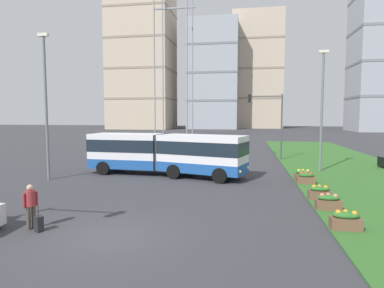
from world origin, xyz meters
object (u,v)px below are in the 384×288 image
articulated_bus (165,153)px  apartment_tower_west (142,58)px  car_silver_hatch (148,148)px  rolling_suitcase (39,223)px  apartment_tower_westcentre (214,76)px  flower_planter_4 (303,175)px  streetlight_median (322,106)px  pedestrian_crossing (31,203)px  flower_planter_2 (320,192)px  apartment_tower_centre (257,72)px  flower_planter_1 (328,202)px  streetlight_left (46,101)px  flower_planter_0 (346,220)px  flower_planter_3 (306,178)px  traffic_light_far_right (271,115)px

articulated_bus → apartment_tower_west: (-28.99, 83.44, 22.03)m
car_silver_hatch → rolling_suitcase: bearing=-82.4°
apartment_tower_westcentre → rolling_suitcase: bearing=-87.9°
car_silver_hatch → articulated_bus: bearing=-66.9°
flower_planter_4 → apartment_tower_west: size_ratio=0.02×
flower_planter_4 → streetlight_median: 6.44m
pedestrian_crossing → apartment_tower_west: bearing=105.6°
rolling_suitcase → streetlight_median: bearing=49.2°
articulated_bus → flower_planter_4: size_ratio=10.85×
articulated_bus → flower_planter_2: articulated_bus is taller
articulated_bus → apartment_tower_west: size_ratio=0.25×
rolling_suitcase → apartment_tower_centre: bearing=84.3°
apartment_tower_centre → apartment_tower_westcentre: bearing=-153.8°
articulated_bus → flower_planter_1: 12.22m
flower_planter_4 → pedestrian_crossing: bearing=-136.6°
pedestrian_crossing → apartment_tower_westcentre: 103.27m
streetlight_left → apartment_tower_westcentre: size_ratio=0.27×
pedestrian_crossing → flower_planter_0: 12.03m
pedestrian_crossing → streetlight_left: streetlight_left is taller
flower_planter_3 → flower_planter_2: bearing=-90.0°
rolling_suitcase → apartment_tower_centre: 111.56m
car_silver_hatch → apartment_tower_west: apartment_tower_west is taller
flower_planter_0 → flower_planter_4: 9.50m
flower_planter_3 → apartment_tower_west: 96.33m
rolling_suitcase → streetlight_left: bearing=121.4°
flower_planter_3 → streetlight_left: streetlight_left is taller
apartment_tower_westcentre → flower_planter_0: bearing=-81.4°
car_silver_hatch → pedestrian_crossing: (2.72, -23.70, 0.25)m
streetlight_left → apartment_tower_west: size_ratio=0.21×
flower_planter_4 → streetlight_left: bearing=-172.5°
streetlight_median → apartment_tower_west: 91.63m
apartment_tower_west → flower_planter_0: bearing=-67.6°
car_silver_hatch → apartment_tower_west: size_ratio=0.09×
traffic_light_far_right → car_silver_hatch: bearing=171.5°
pedestrian_crossing → flower_planter_4: bearing=43.4°
rolling_suitcase → flower_planter_2: size_ratio=0.88×
rolling_suitcase → flower_planter_3: (11.43, 10.41, 0.11)m
flower_planter_1 → apartment_tower_centre: bearing=90.3°
pedestrian_crossing → traffic_light_far_right: (10.42, 21.75, 3.38)m
rolling_suitcase → flower_planter_1: (11.43, 4.62, 0.11)m
streetlight_left → apartment_tower_centre: bearing=80.6°
flower_planter_2 → apartment_tower_westcentre: size_ratio=0.03×
flower_planter_0 → flower_planter_2: (0.00, 4.51, 0.00)m
flower_planter_1 → apartment_tower_west: 101.48m
pedestrian_crossing → rolling_suitcase: 0.85m
flower_planter_0 → flower_planter_1: bearing=90.0°
flower_planter_1 → streetlight_left: bearing=164.9°
flower_planter_2 → streetlight_left: (-17.06, 2.75, 4.91)m
car_silver_hatch → streetlight_median: size_ratio=0.48×
traffic_light_far_right → apartment_tower_centre: (0.98, 87.32, 15.59)m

